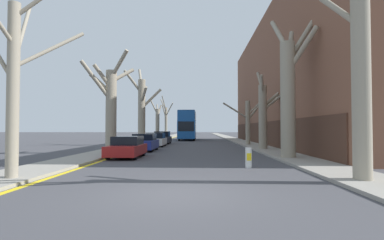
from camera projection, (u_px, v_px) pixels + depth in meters
name	position (u px, v px, depth m)	size (l,w,h in m)	color
ground_plane	(177.00, 194.00, 8.16)	(300.00, 300.00, 0.00)	#424247
sidewalk_left	(165.00, 138.00, 58.29)	(2.44, 120.00, 0.12)	gray
sidewalk_right	(229.00, 138.00, 57.95)	(2.44, 120.00, 0.12)	gray
building_facade_right	(306.00, 83.00, 33.30)	(10.08, 40.12, 13.84)	brown
kerb_line_stripe	(172.00, 138.00, 58.25)	(0.24, 120.00, 0.01)	yellow
street_tree_left_0	(15.00, 77.00, 10.27)	(2.85, 4.82, 6.95)	gray
street_tree_left_1	(110.00, 105.00, 21.66)	(3.38, 2.94, 7.37)	gray
street_tree_left_2	(142.00, 108.00, 32.59)	(4.05, 4.65, 8.82)	gray
street_tree_left_3	(157.00, 122.00, 45.13)	(1.71, 2.60, 6.24)	gray
street_tree_left_4	(166.00, 120.00, 55.83)	(2.73, 2.90, 7.84)	gray
street_tree_right_0	(361.00, 59.00, 9.77)	(2.84, 2.84, 9.26)	gray
street_tree_right_1	(289.00, 89.00, 17.71)	(2.31, 3.63, 9.05)	gray
street_tree_right_2	(264.00, 113.00, 25.21)	(3.11, 2.08, 6.73)	gray
street_tree_right_3	(248.00, 120.00, 31.93)	(4.85, 2.77, 5.47)	gray
double_decker_bus	(188.00, 124.00, 48.14)	(2.59, 11.17, 4.51)	#19519E
parked_car_0	(127.00, 147.00, 18.50)	(1.82, 4.03, 1.31)	maroon
parked_car_1	(144.00, 143.00, 24.21)	(1.84, 4.26, 1.37)	navy
parked_car_2	(156.00, 140.00, 30.29)	(1.89, 4.41, 1.37)	silver
parked_car_3	(162.00, 138.00, 35.62)	(1.89, 4.23, 1.47)	black
traffic_bollard	(249.00, 158.00, 13.62)	(0.29, 0.30, 0.92)	white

